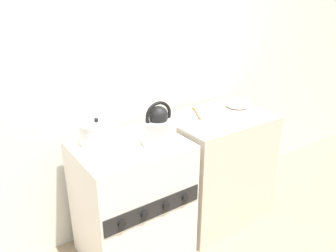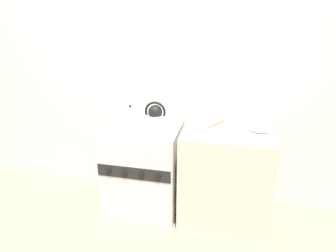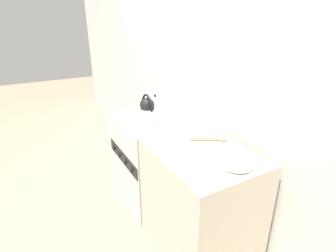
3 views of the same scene
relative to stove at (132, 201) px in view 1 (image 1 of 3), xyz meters
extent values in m
cube|color=silver|center=(0.00, 0.38, 0.83)|extent=(7.00, 0.06, 2.50)
cube|color=silver|center=(0.00, 0.00, 0.00)|extent=(0.68, 0.56, 0.84)
cube|color=black|center=(0.00, -0.28, 0.10)|extent=(0.65, 0.01, 0.11)
cylinder|color=black|center=(-0.22, -0.29, 0.10)|extent=(0.04, 0.02, 0.04)
cylinder|color=black|center=(-0.07, -0.29, 0.10)|extent=(0.04, 0.02, 0.04)
cylinder|color=black|center=(0.07, -0.29, 0.10)|extent=(0.04, 0.02, 0.04)
cylinder|color=black|center=(0.22, -0.29, 0.10)|extent=(0.04, 0.02, 0.04)
cube|color=beige|center=(0.75, 0.02, 0.01)|extent=(0.76, 0.59, 0.86)
cylinder|color=silver|center=(0.15, -0.10, 0.49)|extent=(0.21, 0.21, 0.15)
sphere|color=black|center=(0.15, -0.10, 0.60)|extent=(0.12, 0.12, 0.12)
torus|color=black|center=(0.15, -0.10, 0.60)|extent=(0.18, 0.02, 0.18)
cone|color=silver|center=(0.25, -0.10, 0.52)|extent=(0.11, 0.05, 0.08)
cylinder|color=silver|center=(-0.15, 0.12, 0.48)|extent=(0.21, 0.21, 0.12)
cylinder|color=silver|center=(-0.15, 0.12, 0.55)|extent=(0.22, 0.22, 0.01)
sphere|color=black|center=(-0.15, 0.12, 0.57)|extent=(0.03, 0.03, 0.03)
cylinder|color=white|center=(1.01, 0.07, 0.45)|extent=(0.08, 0.08, 0.01)
cylinder|color=white|center=(1.01, 0.07, 0.48)|extent=(0.17, 0.17, 0.05)
cylinder|color=olive|center=(0.63, 0.11, 0.45)|extent=(0.12, 0.19, 0.02)
ellipsoid|color=olive|center=(0.70, 0.23, 0.45)|extent=(0.06, 0.07, 0.02)
camera|label=1|loc=(-0.85, -1.64, 1.27)|focal=35.00mm
camera|label=2|loc=(0.71, -2.11, 1.24)|focal=28.00mm
camera|label=3|loc=(1.96, -0.92, 1.25)|focal=28.00mm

